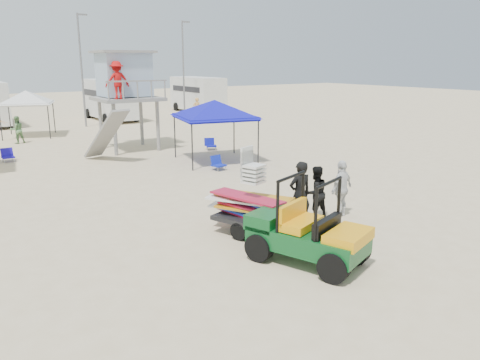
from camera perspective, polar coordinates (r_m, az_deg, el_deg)
ground at (r=11.64m, az=6.37°, el=-9.59°), size 140.00×140.00×0.00m
utility_cart at (r=11.14m, az=8.33°, el=-5.48°), size 2.17×2.99×2.05m
surf_trailer at (r=12.89m, az=1.33°, el=-2.88°), size 1.86×2.53×2.19m
man_left at (r=13.55m, az=7.30°, el=-1.77°), size 0.76×0.55×1.95m
man_mid at (r=14.32m, az=9.17°, el=-1.57°), size 0.89×0.74×1.66m
man_right at (r=14.72m, az=12.26°, el=-1.04°), size 1.11×0.67×1.78m
lifeguard_tower at (r=26.07m, az=-14.00°, el=11.93°), size 3.27×3.27×5.13m
canopy_blue at (r=22.33m, az=-3.13°, el=9.36°), size 3.97×3.97×3.34m
canopy_white_c at (r=32.88m, az=-24.67°, el=9.63°), size 3.70×3.70×3.32m
beach_chair_a at (r=25.20m, az=-26.48°, el=2.75°), size 0.56×0.60×0.64m
beach_chair_b at (r=20.81m, az=-2.76°, el=2.09°), size 0.60×0.65×0.64m
beach_chair_c at (r=25.64m, az=-3.65°, el=4.40°), size 0.71×0.78×0.64m
rv_mid_right at (r=40.29m, az=-15.52°, el=9.63°), size 2.64×7.00×3.25m
rv_far_right at (r=45.33m, az=-5.19°, el=10.54°), size 2.64×6.60×3.25m
light_pole_left at (r=36.44m, az=-18.73°, el=12.44°), size 0.14×0.14×8.00m
light_pole_right at (r=41.18m, az=-6.91°, el=13.19°), size 0.14×0.14×8.00m
distant_beachgoers at (r=33.52m, az=-16.28°, el=7.09°), size 15.27×5.07×1.79m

